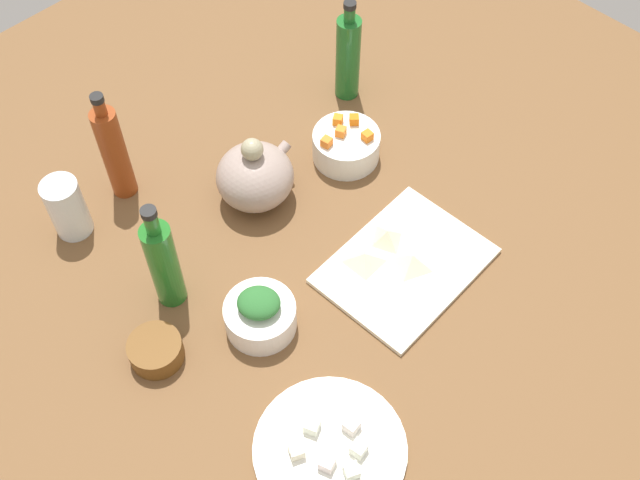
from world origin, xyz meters
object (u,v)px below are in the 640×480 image
Objects in this scene: plate_tofu at (330,449)px; bowl_carrots at (346,146)px; bowl_small_side at (156,350)px; bottle_0 at (348,56)px; cutting_board at (405,266)px; bowl_greens at (260,317)px; bottle_2 at (114,152)px; teapot at (255,176)px; bottle_1 at (163,263)px; drinking_glass_0 at (67,208)px.

bowl_carrots reaches higher than plate_tofu.
bowl_small_side is 71.04cm from bottle_0.
cutting_board is 1.21× the size of plate_tofu.
bowl_small_side is at bearing 154.10° from bowl_greens.
bowl_carrots is at bearing -136.87° from bottle_0.
bottle_0 reaches higher than cutting_board.
bottle_2 is (-24.45, 50.26, 10.27)cm from cutting_board.
bowl_greens reaches higher than cutting_board.
bottle_1 is at bearing -167.10° from teapot.
bottle_2 is 13.14cm from drinking_glass_0.
bottle_2 is at bearing 130.78° from teapot.
bowl_greens is (7.57, 23.86, 2.25)cm from plate_tofu.
bottle_2 reaches higher than teapot.
plate_tofu is 0.97× the size of bottle_2.
bowl_carrots is at bearing 1.17° from bottle_1.
bottle_0 reaches higher than teapot.
cutting_board is 46.72cm from bottle_0.
bowl_small_side is (-16.23, 7.88, -0.77)cm from bowl_greens.
bottle_0 is at bearing 12.89° from bottle_1.
bottle_1 is 24.91cm from drinking_glass_0.
bowl_carrots is 44.28cm from bottle_2.
plate_tofu is 32.93cm from bowl_small_side.
bottle_0 is (24.96, 38.34, 9.47)cm from cutting_board.
cutting_board is 3.19× the size of bowl_small_side.
bottle_1 is (-44.92, -0.92, 7.21)cm from bowl_carrots.
cutting_board is at bearing -22.34° from bowl_small_side.
bowl_small_side is 0.73× the size of drinking_glass_0.
bottle_2 reaches higher than bottle_0.
bowl_carrots is 20.32cm from teapot.
teapot reaches higher than bowl_small_side.
plate_tofu is 25.14cm from bowl_greens.
bottle_2 is at bearing 61.21° from bowl_small_side.
bottle_2 is at bearing 115.95° from cutting_board.
bowl_carrots is (38.00, 16.38, 0.17)cm from bowl_greens.
bowl_greens reaches higher than plate_tofu.
plate_tofu is 0.98× the size of bottle_1.
teapot is (18.53, 21.29, 3.27)cm from bowl_greens.
bottle_1 is at bearing 39.17° from bowl_small_side.
bottle_2 reaches higher than plate_tofu.
bowl_small_side is 0.56× the size of teapot.
bottle_0 is at bearing -13.56° from bottle_2.
drinking_glass_0 is (-61.69, 11.02, -3.79)cm from bottle_0.
teapot is at bearing 104.05° from cutting_board.
bottle_1 is at bearing -178.83° from bowl_carrots.
bottle_1 reaches higher than bowl_small_side.
cutting_board is 45.95cm from bowl_small_side.
bottle_0 reaches higher than drinking_glass_0.
bowl_greens reaches higher than bowl_small_side.
plate_tofu is (-33.83, -14.29, 0.10)cm from cutting_board.
plate_tofu is at bearing -87.39° from drinking_glass_0.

